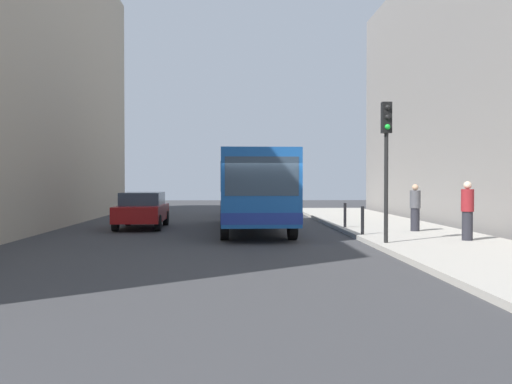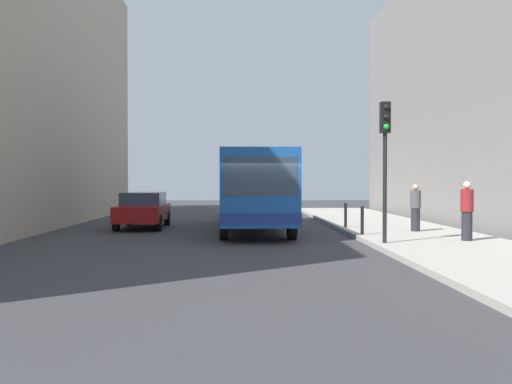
{
  "view_description": "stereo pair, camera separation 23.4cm",
  "coord_description": "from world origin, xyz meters",
  "px_view_note": "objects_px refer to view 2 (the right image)",
  "views": [
    {
      "loc": [
        -0.94,
        -18.79,
        1.96
      ],
      "look_at": [
        -0.08,
        2.51,
        1.55
      ],
      "focal_mm": 41.14,
      "sensor_mm": 36.0,
      "label": 1
    },
    {
      "loc": [
        -0.7,
        -18.8,
        1.96
      ],
      "look_at": [
        -0.08,
        2.51,
        1.55
      ],
      "focal_mm": 41.14,
      "sensor_mm": 36.0,
      "label": 2
    }
  ],
  "objects_px": {
    "bus": "(253,187)",
    "pedestrian_mid_sidewalk": "(416,208)",
    "traffic_light": "(385,145)",
    "bollard_mid": "(346,215)",
    "pedestrian_near_signal": "(467,211)",
    "car_beside_bus": "(143,209)",
    "car_behind_bus": "(249,201)",
    "bollard_near": "(362,220)"
  },
  "relations": [
    {
      "from": "bus",
      "to": "car_behind_bus",
      "type": "distance_m",
      "value": 10.15
    },
    {
      "from": "car_beside_bus",
      "to": "car_behind_bus",
      "type": "bearing_deg",
      "value": -117.17
    },
    {
      "from": "car_behind_bus",
      "to": "pedestrian_mid_sidewalk",
      "type": "relative_size",
      "value": 2.61
    },
    {
      "from": "bus",
      "to": "pedestrian_mid_sidewalk",
      "type": "height_order",
      "value": "bus"
    },
    {
      "from": "car_beside_bus",
      "to": "pedestrian_near_signal",
      "type": "distance_m",
      "value": 12.87
    },
    {
      "from": "car_behind_bus",
      "to": "bollard_near",
      "type": "distance_m",
      "value": 14.4
    },
    {
      "from": "pedestrian_near_signal",
      "to": "pedestrian_mid_sidewalk",
      "type": "bearing_deg",
      "value": 77.42
    },
    {
      "from": "pedestrian_mid_sidewalk",
      "to": "bus",
      "type": "bearing_deg",
      "value": 48.25
    },
    {
      "from": "traffic_light",
      "to": "pedestrian_mid_sidewalk",
      "type": "xyz_separation_m",
      "value": [
        2.09,
        3.9,
        -2.01
      ]
    },
    {
      "from": "car_behind_bus",
      "to": "traffic_light",
      "type": "bearing_deg",
      "value": 101.98
    },
    {
      "from": "car_behind_bus",
      "to": "bollard_near",
      "type": "xyz_separation_m",
      "value": [
        3.57,
        -13.95,
        -0.16
      ]
    },
    {
      "from": "bus",
      "to": "pedestrian_mid_sidewalk",
      "type": "relative_size",
      "value": 6.55
    },
    {
      "from": "bollard_near",
      "to": "bollard_mid",
      "type": "xyz_separation_m",
      "value": [
        0.0,
        3.07,
        0.0
      ]
    },
    {
      "from": "car_beside_bus",
      "to": "pedestrian_mid_sidewalk",
      "type": "distance_m",
      "value": 10.91
    },
    {
      "from": "bollard_mid",
      "to": "pedestrian_near_signal",
      "type": "xyz_separation_m",
      "value": [
        2.75,
        -5.13,
        0.43
      ]
    },
    {
      "from": "bollard_near",
      "to": "pedestrian_mid_sidewalk",
      "type": "height_order",
      "value": "pedestrian_mid_sidewalk"
    },
    {
      "from": "car_beside_bus",
      "to": "car_behind_bus",
      "type": "relative_size",
      "value": 1.0
    },
    {
      "from": "traffic_light",
      "to": "pedestrian_near_signal",
      "type": "xyz_separation_m",
      "value": [
        2.65,
        0.59,
        -1.95
      ]
    },
    {
      "from": "car_beside_bus",
      "to": "bollard_mid",
      "type": "height_order",
      "value": "car_beside_bus"
    },
    {
      "from": "bus",
      "to": "traffic_light",
      "type": "relative_size",
      "value": 2.7
    },
    {
      "from": "traffic_light",
      "to": "car_beside_bus",
      "type": "bearing_deg",
      "value": 137.69
    },
    {
      "from": "bus",
      "to": "bollard_mid",
      "type": "bearing_deg",
      "value": 166.63
    },
    {
      "from": "car_beside_bus",
      "to": "pedestrian_mid_sidewalk",
      "type": "xyz_separation_m",
      "value": [
        10.3,
        -3.57,
        0.21
      ]
    },
    {
      "from": "bollard_near",
      "to": "pedestrian_mid_sidewalk",
      "type": "relative_size",
      "value": 0.56
    },
    {
      "from": "traffic_light",
      "to": "bus",
      "type": "bearing_deg",
      "value": 119.62
    },
    {
      "from": "bollard_near",
      "to": "traffic_light",
      "type": "bearing_deg",
      "value": -87.84
    },
    {
      "from": "traffic_light",
      "to": "bollard_near",
      "type": "xyz_separation_m",
      "value": [
        -0.1,
        2.65,
        -2.38
      ]
    },
    {
      "from": "pedestrian_near_signal",
      "to": "car_beside_bus",
      "type": "bearing_deg",
      "value": 125.45
    },
    {
      "from": "pedestrian_near_signal",
      "to": "car_behind_bus",
      "type": "bearing_deg",
      "value": 89.37
    },
    {
      "from": "bollard_near",
      "to": "pedestrian_near_signal",
      "type": "relative_size",
      "value": 0.53
    },
    {
      "from": "car_behind_bus",
      "to": "bollard_mid",
      "type": "distance_m",
      "value": 11.45
    },
    {
      "from": "car_behind_bus",
      "to": "bollard_mid",
      "type": "height_order",
      "value": "car_behind_bus"
    },
    {
      "from": "pedestrian_mid_sidewalk",
      "to": "bollard_mid",
      "type": "bearing_deg",
      "value": 32.76
    },
    {
      "from": "bus",
      "to": "car_beside_bus",
      "type": "xyz_separation_m",
      "value": [
        -4.52,
        0.98,
        -0.94
      ]
    },
    {
      "from": "traffic_light",
      "to": "bollard_mid",
      "type": "xyz_separation_m",
      "value": [
        -0.1,
        5.72,
        -2.38
      ]
    },
    {
      "from": "car_beside_bus",
      "to": "traffic_light",
      "type": "relative_size",
      "value": 1.08
    },
    {
      "from": "pedestrian_mid_sidewalk",
      "to": "pedestrian_near_signal",
      "type": "bearing_deg",
      "value": 172.01
    },
    {
      "from": "traffic_light",
      "to": "pedestrian_mid_sidewalk",
      "type": "height_order",
      "value": "traffic_light"
    },
    {
      "from": "pedestrian_near_signal",
      "to": "pedestrian_mid_sidewalk",
      "type": "relative_size",
      "value": 1.06
    },
    {
      "from": "traffic_light",
      "to": "pedestrian_near_signal",
      "type": "distance_m",
      "value": 3.34
    },
    {
      "from": "bollard_near",
      "to": "pedestrian_mid_sidewalk",
      "type": "xyz_separation_m",
      "value": [
        2.19,
        1.25,
        0.37
      ]
    },
    {
      "from": "car_behind_bus",
      "to": "pedestrian_mid_sidewalk",
      "type": "height_order",
      "value": "pedestrian_mid_sidewalk"
    }
  ]
}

